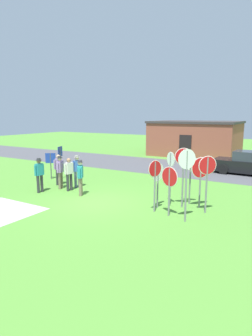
{
  "coord_description": "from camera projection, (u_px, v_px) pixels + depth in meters",
  "views": [
    {
      "loc": [
        7.6,
        -9.83,
        3.83
      ],
      "look_at": [
        0.5,
        1.93,
        1.3
      ],
      "focal_mm": 30.9,
      "sensor_mm": 36.0,
      "label": 1
    }
  ],
  "objects": [
    {
      "name": "person_in_dark_shirt",
      "position": [
        77.0,
        169.0,
        15.31
      ],
      "size": [
        0.35,
        0.53,
        1.74
      ],
      "color": "#4C5670",
      "rests_on": "ground"
    },
    {
      "name": "stop_sign_low_front",
      "position": [
        183.0,
        167.0,
        11.87
      ],
      "size": [
        0.66,
        0.31,
        2.51
      ],
      "color": "slate",
      "rests_on": "ground"
    },
    {
      "name": "stop_sign_nearest",
      "position": [
        186.0,
        173.0,
        10.24
      ],
      "size": [
        0.45,
        0.58,
        2.66
      ],
      "color": "slate",
      "rests_on": "ground"
    },
    {
      "name": "stop_sign_rear_right",
      "position": [
        207.0,
        174.0,
        11.2
      ],
      "size": [
        0.55,
        0.52,
        2.29
      ],
      "color": "slate",
      "rests_on": "ground"
    },
    {
      "name": "parked_car_on_street",
      "position": [
        249.0,
        164.0,
        18.82
      ],
      "size": [
        4.37,
        2.14,
        1.51
      ],
      "color": "black",
      "rests_on": "ground"
    },
    {
      "name": "ground_plane",
      "position": [
        94.0,
        202.0,
        12.84
      ],
      "size": [
        80.0,
        80.0,
        0.0
      ],
      "primitive_type": "plane",
      "color": "#518E33"
    },
    {
      "name": "stop_sign_rear_left",
      "position": [
        170.0,
        170.0,
        12.11
      ],
      "size": [
        0.49,
        0.38,
        2.32
      ],
      "color": "slate",
      "rests_on": "ground"
    },
    {
      "name": "stop_sign_leaning_left",
      "position": [
        190.0,
        172.0,
        12.33
      ],
      "size": [
        0.58,
        0.27,
        2.13
      ],
      "color": "slate",
      "rests_on": "ground"
    },
    {
      "name": "info_panel_middle",
      "position": [
        60.0,
        157.0,
        17.37
      ],
      "size": [
        0.22,
        0.57,
        1.97
      ],
      "color": "#4C4C51",
      "rests_on": "ground"
    },
    {
      "name": "stop_sign_center_cluster",
      "position": [
        155.0,
        177.0,
        11.37
      ],
      "size": [
        0.26,
        0.63,
        2.1
      ],
      "color": "slate",
      "rests_on": "ground"
    },
    {
      "name": "concrete_path",
      "position": [
        0.0,
        210.0,
        11.79
      ],
      "size": [
        3.2,
        2.4,
        0.01
      ],
      "primitive_type": "cube",
      "color": "#ADAAA3",
      "rests_on": "ground"
    },
    {
      "name": "info_panel_leftmost",
      "position": [
        51.0,
        161.0,
        17.3
      ],
      "size": [
        0.51,
        0.36,
        1.59
      ],
      "color": "#4C4C51",
      "rests_on": "ground"
    },
    {
      "name": "building_background",
      "position": [
        195.0,
        138.0,
        27.63
      ],
      "size": [
        7.98,
        5.69,
        3.25
      ],
      "color": "brown",
      "rests_on": "ground"
    },
    {
      "name": "person_with_sunhat",
      "position": [
        39.0,
        173.0,
        14.34
      ],
      "size": [
        0.32,
        0.57,
        1.74
      ],
      "color": "#2D2D33",
      "rests_on": "ground"
    },
    {
      "name": "street_asphalt",
      "position": [
        177.0,
        167.0,
        21.32
      ],
      "size": [
        60.0,
        6.4,
        0.01
      ],
      "primitive_type": "cube",
      "color": "#4C4C51",
      "rests_on": "ground"
    },
    {
      "name": "person_near_signs",
      "position": [
        60.0,
        170.0,
        15.06
      ],
      "size": [
        0.32,
        0.55,
        1.74
      ],
      "color": "#7A6B56",
      "rests_on": "ground"
    },
    {
      "name": "person_holding_notes",
      "position": [
        69.0,
        172.0,
        14.68
      ],
      "size": [
        0.27,
        0.57,
        1.69
      ],
      "color": "#2D2D33",
      "rests_on": "ground"
    },
    {
      "name": "stop_sign_far_back",
      "position": [
        201.0,
        173.0,
        11.87
      ],
      "size": [
        0.57,
        0.68,
        2.14
      ],
      "color": "slate",
      "rests_on": "ground"
    },
    {
      "name": "stop_sign_tallest",
      "position": [
        158.0,
        177.0,
        11.91
      ],
      "size": [
        0.19,
        0.76,
        1.9
      ],
      "color": "slate",
      "rests_on": "ground"
    },
    {
      "name": "person_in_teal",
      "position": [
        59.0,
        168.0,
        15.91
      ],
      "size": [
        0.36,
        0.52,
        1.69
      ],
      "color": "#2D2D33",
      "rests_on": "ground"
    },
    {
      "name": "stop_sign_leaning_right",
      "position": [
        169.0,
        183.0,
        10.92
      ],
      "size": [
        0.74,
        0.26,
        1.93
      ],
      "color": "slate",
      "rests_on": "ground"
    },
    {
      "name": "person_in_blue",
      "position": [
        80.0,
        176.0,
        13.76
      ],
      "size": [
        0.36,
        0.51,
        1.74
      ],
      "color": "#7A6B56",
      "rests_on": "ground"
    }
  ]
}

